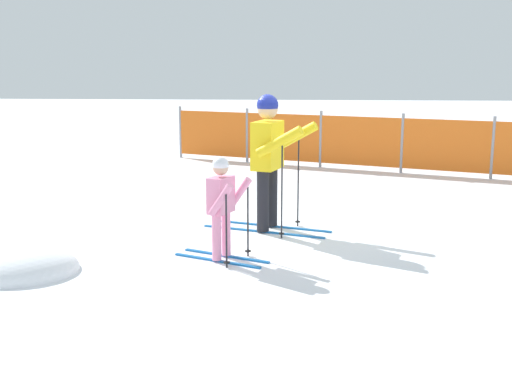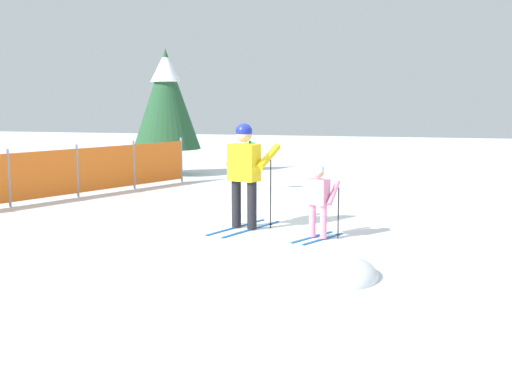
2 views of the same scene
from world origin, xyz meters
TOP-DOWN VIEW (x-y plane):
  - ground_plane at (0.00, 0.00)m, footprint 60.00×60.00m
  - skier_adult at (-0.26, -0.29)m, footprint 1.72×0.97m
  - skier_child at (-0.73, -1.63)m, footprint 1.11×0.68m
  - safety_fence at (1.40, 4.71)m, footprint 8.11×3.07m
  - snow_mound at (-2.90, -2.19)m, footprint 1.36×1.16m

SIDE VIEW (x-z plane):
  - ground_plane at x=0.00m, z-range 0.00..0.00m
  - snow_mound at x=-2.90m, z-range -0.27..0.27m
  - safety_fence at x=1.40m, z-range 0.00..1.20m
  - skier_child at x=-0.73m, z-range 0.10..1.27m
  - skier_adult at x=-0.26m, z-range 0.18..1.97m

